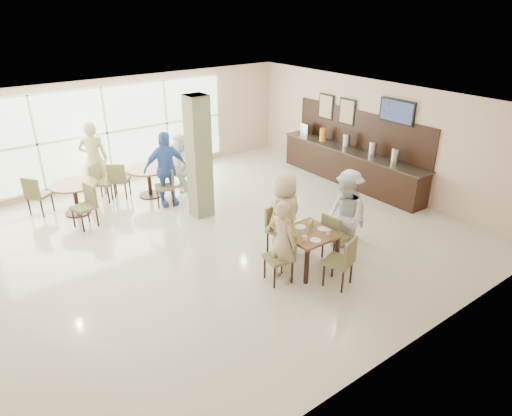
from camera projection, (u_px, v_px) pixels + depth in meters
ground at (215, 238)px, 9.71m from camera, size 10.00×10.00×0.00m
room_shell at (211, 162)px, 8.99m from camera, size 10.00×10.00×10.00m
window_bank at (107, 133)px, 12.09m from camera, size 7.00×0.04×7.00m
column at (199, 158)px, 10.21m from camera, size 0.45×0.45×2.80m
main_table at (308, 237)px, 8.40m from camera, size 0.91×0.91×0.75m
round_table_left at (75, 191)px, 10.62m from camera, size 1.07×1.07×0.75m
round_table_right at (149, 175)px, 11.58m from camera, size 1.08×1.08×0.75m
chairs_main_table at (308, 246)px, 8.46m from camera, size 1.91×2.07×0.95m
chairs_table_left at (76, 194)px, 10.67m from camera, size 2.12×1.92×0.95m
chairs_table_right at (151, 178)px, 11.65m from camera, size 2.03×1.78×0.95m
tabletop_clutter at (310, 230)px, 8.32m from camera, size 0.77×0.75×0.21m
buffet_counter at (350, 164)px, 12.41m from camera, size 0.64×4.70×1.95m
wall_tv at (397, 111)px, 11.06m from camera, size 0.06×1.00×0.58m
framed_art_a at (347, 112)px, 12.36m from camera, size 0.05×0.55×0.70m
framed_art_b at (326, 107)px, 12.94m from camera, size 0.05×0.55×0.70m
teen_left at (283, 242)px, 7.98m from camera, size 0.45×0.62×1.56m
teen_far at (285, 214)px, 8.91m from camera, size 0.84×0.50×1.64m
teen_right at (344, 217)px, 8.73m from camera, size 0.89×0.99×1.66m
teen_standing at (348, 205)px, 9.39m from camera, size 0.71×1.07×1.54m
adult_a at (166, 169)px, 10.94m from camera, size 1.15×0.75×1.84m
adult_b at (180, 162)px, 11.90m from camera, size 0.73×1.45×1.50m
adult_standing at (94, 159)px, 11.52m from camera, size 0.83×0.70×1.92m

